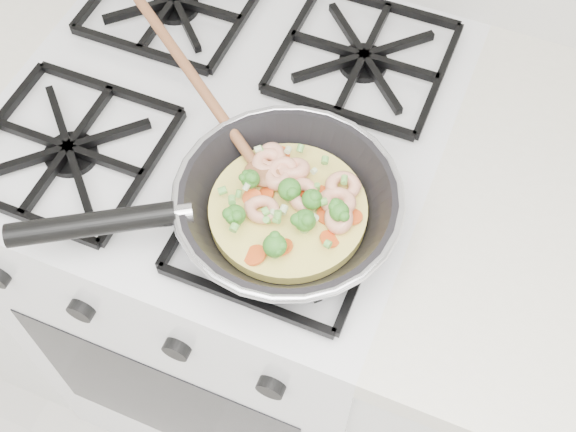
% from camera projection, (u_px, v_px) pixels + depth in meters
% --- Properties ---
extents(stove, '(0.60, 0.60, 0.92)m').
position_uv_depth(stove, '(241.00, 261.00, 1.38)').
color(stove, white).
rests_on(stove, ground).
extents(skillet, '(0.43, 0.37, 0.10)m').
position_uv_depth(skillet, '(282.00, 204.00, 0.86)').
color(skillet, black).
rests_on(skillet, stove).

